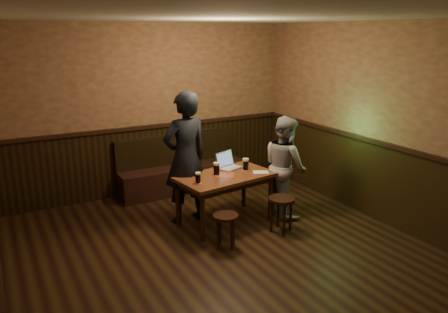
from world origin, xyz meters
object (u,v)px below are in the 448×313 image
(pint_mid, at_px, (217,169))
(pint_right, at_px, (246,164))
(laptop, at_px, (228,164))
(person_suit, at_px, (185,158))
(stool_left, at_px, (226,221))
(pint_left, at_px, (198,178))
(pub_table, at_px, (225,181))
(person_grey, at_px, (285,166))
(stool_right, at_px, (282,205))
(bench, at_px, (182,173))

(pint_mid, height_order, pint_right, pint_mid)
(laptop, relative_size, person_suit, 0.21)
(stool_left, xyz_separation_m, pint_left, (-0.13, 0.52, 0.44))
(pub_table, relative_size, pint_mid, 7.98)
(pint_left, distance_m, pint_mid, 0.43)
(pint_right, bearing_deg, person_grey, -17.34)
(pub_table, distance_m, person_grey, 0.95)
(pub_table, bearing_deg, person_grey, -15.96)
(pub_table, height_order, person_grey, person_grey)
(pub_table, relative_size, stool_left, 3.29)
(stool_left, height_order, stool_right, stool_right)
(pint_mid, distance_m, pint_right, 0.47)
(pint_left, xyz_separation_m, pint_right, (0.85, 0.18, 0.01))
(pint_mid, relative_size, pint_right, 1.02)
(pint_mid, bearing_deg, person_suit, 143.09)
(pub_table, height_order, stool_right, pub_table)
(pint_mid, relative_size, person_grey, 0.12)
(pub_table, xyz_separation_m, person_grey, (0.93, -0.13, 0.12))
(pint_left, xyz_separation_m, person_grey, (1.42, 0.00, -0.05))
(pub_table, xyz_separation_m, person_suit, (-0.46, 0.32, 0.32))
(stool_left, height_order, laptop, laptop)
(pint_left, bearing_deg, stool_left, -76.12)
(laptop, bearing_deg, pub_table, -144.85)
(stool_left, xyz_separation_m, stool_right, (0.88, 0.03, 0.04))
(pint_left, xyz_separation_m, person_suit, (0.03, 0.46, 0.15))
(pub_table, bearing_deg, pint_left, -172.16)
(stool_left, relative_size, person_grey, 0.29)
(stool_left, distance_m, laptop, 1.15)
(pint_right, distance_m, person_suit, 0.88)
(stool_left, height_order, person_suit, person_suit)
(stool_left, relative_size, pint_right, 2.47)
(pint_right, distance_m, person_grey, 0.60)
(pint_mid, relative_size, person_suit, 0.10)
(laptop, distance_m, person_grey, 0.84)
(bench, distance_m, pint_left, 1.80)
(pint_left, height_order, laptop, laptop)
(laptop, relative_size, person_grey, 0.27)
(stool_left, height_order, pint_right, pint_right)
(pint_left, bearing_deg, laptop, 30.36)
(stool_right, relative_size, pint_mid, 2.71)
(bench, distance_m, pint_right, 1.61)
(person_suit, bearing_deg, stool_right, 129.07)
(pub_table, bearing_deg, laptop, 45.83)
(person_grey, bearing_deg, laptop, 67.22)
(pint_left, distance_m, pint_right, 0.87)
(bench, height_order, person_suit, person_suit)
(bench, distance_m, stool_right, 2.22)
(bench, bearing_deg, pint_right, -76.27)
(bench, xyz_separation_m, pint_left, (-0.48, -1.67, 0.48))
(bench, height_order, laptop, laptop)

